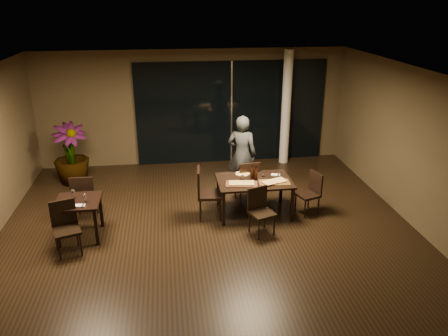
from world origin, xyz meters
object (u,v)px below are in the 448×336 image
main_table (254,183)px  side_table (78,207)px  potted_plant (71,154)px  chair_main_left (205,191)px  diner (242,154)px  chair_side_near (65,224)px  chair_main_far (247,180)px  bottle_a (252,172)px  chair_main_near (260,208)px  bottle_b (256,173)px  chair_main_right (311,191)px  chair_side_far (84,195)px  bottle_c (253,172)px

main_table → side_table: bearing=-171.6°
side_table → potted_plant: potted_plant is taller
chair_main_left → diner: (0.95, 1.17, 0.31)m
chair_side_near → diner: bearing=12.0°
chair_main_far → bottle_a: bottle_a is taller
main_table → potted_plant: 4.55m
diner → side_table: bearing=48.4°
chair_main_near → bottle_b: size_ratio=2.88×
side_table → chair_main_left: (2.39, 0.46, -0.03)m
diner → bottle_b: bearing=117.1°
main_table → potted_plant: (-4.00, 2.16, 0.05)m
chair_main_right → potted_plant: 5.66m
potted_plant → bottle_b: bearing=-28.0°
main_table → chair_side_far: bearing=177.1°
main_table → bottle_a: size_ratio=4.84×
chair_side_far → bottle_c: (3.39, -0.10, 0.36)m
chair_side_far → chair_side_near: size_ratio=1.03×
chair_side_far → potted_plant: potted_plant is taller
main_table → bottle_a: bearing=118.4°
chair_side_near → main_table: bearing=-3.7°
chair_main_near → chair_side_near: size_ratio=0.95×
chair_main_left → bottle_a: size_ratio=3.42×
chair_main_left → bottle_b: bottle_b is taller
chair_side_near → bottle_c: (3.52, 1.06, 0.37)m
main_table → bottle_a: 0.24m
diner → bottle_c: bearing=114.4°
main_table → chair_main_far: 0.54m
main_table → bottle_c: (-0.03, 0.08, 0.23)m
chair_main_left → chair_main_right: bearing=-87.3°
main_table → potted_plant: size_ratio=1.03×
chair_main_near → chair_main_far: bearing=70.2°
main_table → bottle_b: (0.03, 0.02, 0.23)m
chair_main_far → chair_side_far: 3.39m
chair_main_right → side_table: bearing=-103.8°
chair_main_far → chair_main_right: bearing=143.2°
chair_main_far → bottle_b: size_ratio=3.09×
chair_main_left → bottle_b: 1.09m
chair_main_left → chair_side_far: chair_main_left is taller
chair_main_right → chair_side_far: chair_side_far is taller
bottle_a → bottle_b: bearing=-38.0°
chair_main_left → diner: 1.54m
bottle_c → chair_main_right: bearing=-9.6°
chair_main_right → chair_side_near: chair_side_near is taller
chair_main_left → chair_main_right: chair_main_left is taller
bottle_c → potted_plant: bearing=152.4°
chair_side_far → main_table: bearing=176.9°
chair_main_near → bottle_c: bearing=69.2°
bottle_a → diner: bearing=91.5°
side_table → bottle_a: bottle_a is taller
chair_main_near → bottle_b: (0.07, 0.79, 0.40)m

